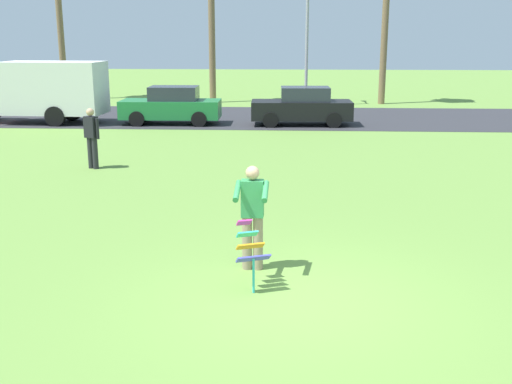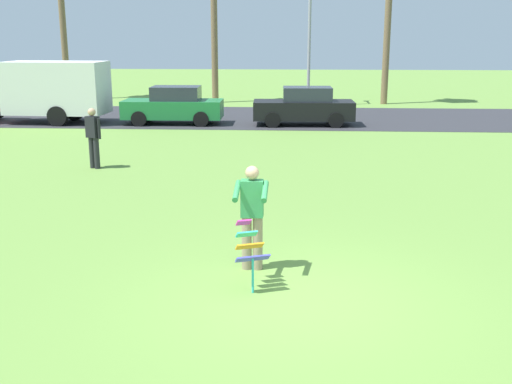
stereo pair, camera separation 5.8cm
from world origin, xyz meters
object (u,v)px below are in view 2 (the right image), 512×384
at_px(person_kite_flyer, 252,214).
at_px(parked_truck_red_cab, 38,90).
at_px(streetlight_pole, 309,29).
at_px(person_walker_near, 93,136).
at_px(kite_held, 250,247).
at_px(parked_car_green, 174,106).
at_px(parked_car_black, 304,107).

bearing_deg(person_kite_flyer, parked_truck_red_cab, 121.89).
xyz_separation_m(streetlight_pole, person_walker_near, (-6.43, -16.30, -3.06)).
relative_size(kite_held, parked_truck_red_cab, 0.15).
relative_size(person_kite_flyer, parked_car_green, 0.41).
bearing_deg(person_walker_near, streetlight_pole, 68.48).
xyz_separation_m(person_kite_flyer, parked_car_black, (1.07, 16.66, -0.18)).
relative_size(parked_truck_red_cab, parked_car_black, 1.59).
bearing_deg(parked_car_black, person_walker_near, -123.99).
bearing_deg(kite_held, parked_truck_red_cab, 120.74).
distance_m(person_kite_flyer, parked_truck_red_cab, 19.63).
relative_size(parked_car_green, person_walker_near, 2.45).
height_order(kite_held, parked_car_black, parked_car_black).
bearing_deg(parked_car_green, parked_car_black, 0.01).
relative_size(parked_car_black, person_walker_near, 2.46).
bearing_deg(parked_car_black, streetlight_pole, 87.59).
distance_m(parked_car_black, streetlight_pole, 7.91).
bearing_deg(kite_held, person_kite_flyer, 91.17).
bearing_deg(kite_held, person_walker_near, 121.17).
bearing_deg(streetlight_pole, person_kite_flyer, -93.29).
relative_size(streetlight_pole, person_walker_near, 4.05).
xyz_separation_m(parked_car_black, streetlight_pole, (0.30, 7.22, 3.22)).
relative_size(person_kite_flyer, streetlight_pole, 0.25).
height_order(parked_car_green, person_walker_near, person_walker_near).
distance_m(kite_held, parked_truck_red_cab, 20.32).
xyz_separation_m(person_kite_flyer, kite_held, (0.02, -0.80, -0.29)).
bearing_deg(parked_truck_red_cab, person_walker_near, -59.66).
bearing_deg(kite_held, parked_car_green, 104.49).
bearing_deg(person_kite_flyer, kite_held, -88.83).
bearing_deg(kite_held, streetlight_pole, 86.85).
relative_size(parked_truck_red_cab, parked_car_green, 1.60).
distance_m(parked_car_black, person_walker_near, 10.95).
distance_m(parked_truck_red_cab, person_walker_near, 10.53).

